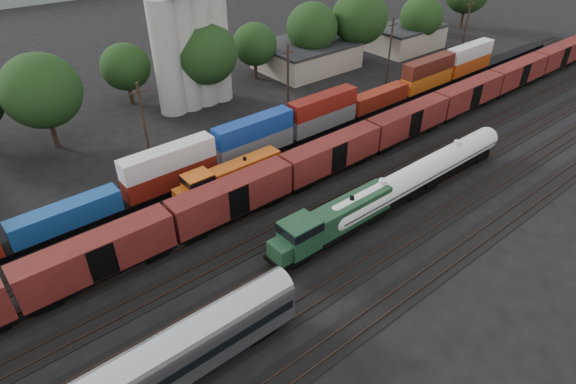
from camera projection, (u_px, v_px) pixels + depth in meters
ground at (327, 207)px, 57.76m from camera, size 600.00×600.00×0.00m
tracks at (327, 206)px, 57.73m from camera, size 180.00×33.20×0.20m
green_locomotive at (330, 223)px, 50.75m from camera, size 17.51×3.09×4.64m
tank_car_a at (381, 196)px, 54.89m from camera, size 17.41×3.12×4.56m
tank_car_b at (455, 156)px, 62.43m from camera, size 17.52×3.14×4.59m
passenger_coach at (152, 369)px, 35.10m from camera, size 24.78×3.06×5.63m
orange_locomotive at (227, 177)px, 58.88m from camera, size 16.09×2.68×4.02m
boxcar_string at (331, 154)px, 61.99m from camera, size 169.00×2.90×4.20m
container_wall at (227, 151)px, 63.66m from camera, size 162.59×2.60×5.80m
grain_silo at (189, 39)px, 76.19m from camera, size 13.40×5.00×29.00m
industrial_sheds at (215, 87)px, 82.35m from camera, size 119.38×17.26×5.10m
tree_band at (207, 56)px, 79.60m from camera, size 164.50×22.18×14.31m
utility_poles at (223, 101)px, 68.34m from camera, size 122.20×0.36×12.00m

